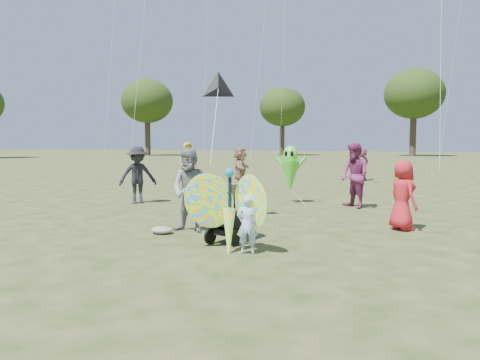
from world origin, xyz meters
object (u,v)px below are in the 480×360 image
child_girl (247,225)px  alien_kite (290,171)px  crowd_g (187,160)px  butterfly_kite (229,211)px  crowd_j (362,164)px  jogging_stroller (231,209)px  adult_man (191,190)px  crowd_a (403,195)px  crowd_d (240,170)px  crowd_b (138,175)px  crowd_e (355,176)px

child_girl → alien_kite: (-1.02, 6.45, 0.48)m
crowd_g → butterfly_kite: size_ratio=1.05×
crowd_j → jogging_stroller: size_ratio=1.43×
adult_man → jogging_stroller: bearing=-25.2°
crowd_a → butterfly_kite: bearing=101.7°
adult_man → crowd_j: (1.79, 13.98, -0.07)m
adult_man → crowd_a: 4.44m
adult_man → crowd_a: adult_man is taller
crowd_d → crowd_j: (3.56, 6.61, -0.04)m
crowd_g → crowd_d: bearing=-89.8°
crowd_b → crowd_d: size_ratio=1.02×
child_girl → crowd_g: (-8.24, 13.55, 0.42)m
crowd_a → crowd_d: crowd_d is taller
crowd_e → jogging_stroller: 5.51m
crowd_j → alien_kite: bearing=15.3°
crowd_e → alien_kite: crowd_e is taller
butterfly_kite → crowd_j: bearing=88.5°
crowd_e → crowd_g: bearing=-175.0°
child_girl → crowd_j: size_ratio=0.62×
jogging_stroller → child_girl: bearing=-37.9°
crowd_b → child_girl: bearing=-83.0°
jogging_stroller → alien_kite: 5.66m
crowd_b → crowd_g: bearing=67.4°
crowd_j → crowd_a: bearing=32.7°
crowd_b → crowd_e: bearing=-28.8°
adult_man → alien_kite: bearing=82.0°
alien_kite → adult_man: bearing=-98.1°
butterfly_kite → crowd_b: bearing=136.6°
adult_man → crowd_g: size_ratio=0.95×
adult_man → crowd_b: adult_man is taller
butterfly_kite → child_girl: bearing=-9.9°
crowd_g → alien_kite: 10.12m
crowd_a → crowd_j: 12.39m
crowd_a → jogging_stroller: (-2.95, -2.32, -0.13)m
child_girl → crowd_b: bearing=-58.4°
crowd_j → butterfly_kite: size_ratio=0.91×
adult_man → crowd_e: 5.45m
crowd_d → crowd_g: 6.76m
crowd_a → crowd_e: (-1.39, 2.95, 0.17)m
alien_kite → crowd_j: bearing=83.2°
crowd_b → jogging_stroller: (4.65, -3.91, -0.24)m
child_girl → adult_man: (-1.75, 1.35, 0.37)m
adult_man → butterfly_kite: bearing=-42.5°
crowd_a → alien_kite: bearing=7.7°
crowd_e → alien_kite: size_ratio=1.05×
crowd_e → alien_kite: (-1.95, 0.36, 0.06)m
child_girl → crowd_b: crowd_b is taller
crowd_d → crowd_a: bearing=-148.4°
crowd_j → butterfly_kite: 15.27m
butterfly_kite → alien_kite: bearing=96.0°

